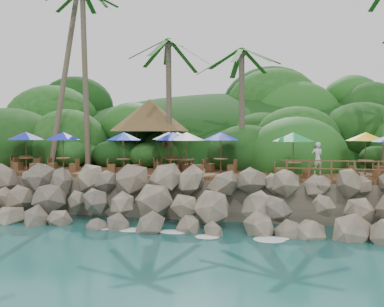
# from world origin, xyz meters

# --- Properties ---
(ground) EXTENTS (140.00, 140.00, 0.00)m
(ground) POSITION_xyz_m (0.00, 0.00, 0.00)
(ground) COLOR #19514F
(ground) RESTS_ON ground
(land_base) EXTENTS (32.00, 25.20, 2.10)m
(land_base) POSITION_xyz_m (0.00, 16.00, 1.05)
(land_base) COLOR gray
(land_base) RESTS_ON ground
(jungle_hill) EXTENTS (44.80, 28.00, 15.40)m
(jungle_hill) POSITION_xyz_m (0.00, 23.50, 0.00)
(jungle_hill) COLOR #143811
(jungle_hill) RESTS_ON ground
(seawall) EXTENTS (29.00, 4.00, 2.30)m
(seawall) POSITION_xyz_m (0.00, 2.00, 1.15)
(seawall) COLOR gray
(seawall) RESTS_ON ground
(terrace) EXTENTS (26.00, 5.00, 0.20)m
(terrace) POSITION_xyz_m (0.00, 6.00, 2.20)
(terrace) COLOR brown
(terrace) RESTS_ON land_base
(jungle_foliage) EXTENTS (44.00, 16.00, 12.00)m
(jungle_foliage) POSITION_xyz_m (0.00, 15.00, 0.00)
(jungle_foliage) COLOR #143811
(jungle_foliage) RESTS_ON ground
(foam_line) EXTENTS (25.20, 0.80, 0.06)m
(foam_line) POSITION_xyz_m (0.00, 0.30, 0.03)
(foam_line) COLOR white
(foam_line) RESTS_ON ground
(palms) EXTENTS (28.47, 6.57, 14.50)m
(palms) POSITION_xyz_m (1.26, 8.47, 12.50)
(palms) COLOR brown
(palms) RESTS_ON ground
(palapa) EXTENTS (5.56, 5.56, 4.60)m
(palapa) POSITION_xyz_m (-3.85, 9.83, 5.79)
(palapa) COLOR brown
(palapa) RESTS_ON ground
(dining_clusters) EXTENTS (24.12, 5.14, 2.36)m
(dining_clusters) POSITION_xyz_m (-0.75, 5.68, 4.26)
(dining_clusters) COLOR brown
(dining_clusters) RESTS_ON terrace
(railing) EXTENTS (6.10, 0.10, 1.00)m
(railing) POSITION_xyz_m (8.24, 3.65, 2.91)
(railing) COLOR brown
(railing) RESTS_ON terrace
(waiter) EXTENTS (0.77, 0.65, 1.81)m
(waiter) POSITION_xyz_m (7.13, 6.42, 3.20)
(waiter) COLOR silver
(waiter) RESTS_ON terrace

